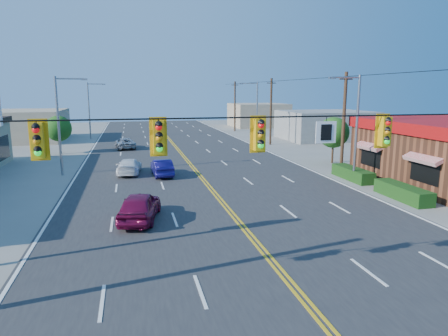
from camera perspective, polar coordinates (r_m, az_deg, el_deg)
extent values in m
plane|color=gray|center=(15.26, 9.18, -15.86)|extent=(160.00, 160.00, 0.00)
cube|color=#2D2D30|center=(33.67, -3.81, -0.73)|extent=(20.00, 120.00, 0.06)
cylinder|color=black|center=(13.66, 9.95, 7.23)|extent=(24.00, 0.05, 0.05)
cube|color=white|center=(14.21, 14.35, 4.97)|extent=(0.75, 0.04, 0.75)
cube|color=#D89E0C|center=(12.89, -25.04, 3.59)|extent=(0.55, 0.34, 1.25)
cube|color=#D89E0C|center=(12.65, -9.31, 4.35)|extent=(0.55, 0.34, 1.25)
cube|color=#D89E0C|center=(13.28, 5.09, 4.76)|extent=(0.55, 0.34, 1.25)
cube|color=#D89E0C|center=(15.41, 21.98, 4.87)|extent=(0.55, 0.34, 1.25)
cube|color=#194214|center=(30.45, 20.77, -1.89)|extent=(1.20, 9.00, 0.90)
cylinder|color=gray|center=(31.30, 18.41, 5.19)|extent=(0.20, 0.20, 8.00)
cylinder|color=gray|center=(30.62, 17.06, 12.28)|extent=(2.20, 0.12, 0.12)
cube|color=gray|center=(30.09, 15.20, 12.32)|extent=(0.50, 0.25, 0.15)
cylinder|color=gray|center=(53.19, 4.74, 7.87)|extent=(0.20, 0.20, 8.00)
cylinder|color=gray|center=(52.80, 3.65, 11.99)|extent=(2.20, 0.12, 0.12)
cube|color=gray|center=(52.49, 2.47, 11.95)|extent=(0.50, 0.25, 0.15)
cylinder|color=gray|center=(35.11, -22.55, 5.49)|extent=(0.20, 0.20, 8.00)
cylinder|color=gray|center=(34.85, -21.19, 11.82)|extent=(2.20, 0.12, 0.12)
cube|color=gray|center=(34.72, -19.35, 11.86)|extent=(0.50, 0.25, 0.15)
cylinder|color=gray|center=(60.87, -18.71, 7.72)|extent=(0.20, 0.20, 8.00)
cylinder|color=gray|center=(60.71, -17.88, 11.36)|extent=(2.20, 0.12, 0.12)
cube|color=gray|center=(60.64, -16.83, 11.37)|extent=(0.50, 0.25, 0.15)
cylinder|color=#47301E|center=(35.32, 16.72, 6.21)|extent=(0.28, 0.28, 8.40)
cylinder|color=#47301E|center=(51.68, 6.71, 7.97)|extent=(0.28, 0.28, 8.40)
cylinder|color=#47301E|center=(68.86, 1.57, 8.77)|extent=(0.28, 0.28, 8.40)
cylinder|color=#47301E|center=(39.77, 15.24, 2.20)|extent=(0.20, 0.20, 2.10)
sphere|color=#235B19|center=(39.54, 15.38, 4.91)|extent=(2.94, 2.94, 2.94)
cylinder|color=#47301E|center=(47.52, -22.41, 3.08)|extent=(0.20, 0.20, 2.00)
sphere|color=#235B19|center=(47.33, -22.57, 5.23)|extent=(2.80, 2.80, 2.80)
cube|color=gray|center=(59.43, 14.31, 5.96)|extent=(12.00, 10.00, 4.00)
cube|color=tan|center=(62.46, -26.88, 5.44)|extent=(11.00, 12.00, 4.20)
cube|color=tan|center=(78.55, 4.90, 7.55)|extent=(10.00, 10.00, 4.40)
imported|color=maroon|center=(21.76, -11.96, -5.51)|extent=(2.69, 4.77, 1.53)
imported|color=#150F5C|center=(32.79, -8.87, -0.02)|extent=(1.68, 4.16, 1.34)
imported|color=white|center=(34.07, -13.38, 0.16)|extent=(2.24, 4.52, 1.26)
imported|color=#B0B0B5|center=(49.13, -13.93, 3.39)|extent=(2.60, 4.78, 1.27)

